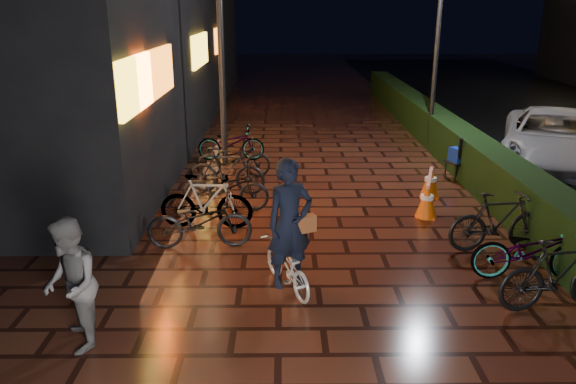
{
  "coord_description": "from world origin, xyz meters",
  "views": [
    {
      "loc": [
        -1.05,
        -7.75,
        3.82
      ],
      "look_at": [
        -0.97,
        0.42,
        1.1
      ],
      "focal_mm": 35.0,
      "sensor_mm": 36.0,
      "label": 1
    }
  ],
  "objects_px": {
    "bystander_person": "(71,285)",
    "traffic_barrier": "(429,191)",
    "van": "(553,139)",
    "cyclist": "(288,243)",
    "cart_assembly": "(460,156)"
  },
  "relations": [
    {
      "from": "bystander_person",
      "to": "traffic_barrier",
      "type": "bearing_deg",
      "value": 110.04
    },
    {
      "from": "van",
      "to": "bystander_person",
      "type": "bearing_deg",
      "value": -116.49
    },
    {
      "from": "bystander_person",
      "to": "cyclist",
      "type": "distance_m",
      "value": 2.84
    },
    {
      "from": "van",
      "to": "cart_assembly",
      "type": "height_order",
      "value": "van"
    },
    {
      "from": "van",
      "to": "traffic_barrier",
      "type": "bearing_deg",
      "value": -118.95
    },
    {
      "from": "cyclist",
      "to": "cart_assembly",
      "type": "distance_m",
      "value": 6.6
    },
    {
      "from": "bystander_person",
      "to": "cart_assembly",
      "type": "distance_m",
      "value": 9.26
    },
    {
      "from": "van",
      "to": "cyclist",
      "type": "relative_size",
      "value": 2.58
    },
    {
      "from": "cyclist",
      "to": "cart_assembly",
      "type": "height_order",
      "value": "cyclist"
    },
    {
      "from": "van",
      "to": "cyclist",
      "type": "height_order",
      "value": "cyclist"
    },
    {
      "from": "bystander_person",
      "to": "cart_assembly",
      "type": "xyz_separation_m",
      "value": [
        6.46,
        6.63,
        -0.25
      ]
    },
    {
      "from": "traffic_barrier",
      "to": "cart_assembly",
      "type": "bearing_deg",
      "value": 57.72
    },
    {
      "from": "bystander_person",
      "to": "traffic_barrier",
      "type": "relative_size",
      "value": 1.01
    },
    {
      "from": "traffic_barrier",
      "to": "cart_assembly",
      "type": "relative_size",
      "value": 1.47
    },
    {
      "from": "bystander_person",
      "to": "traffic_barrier",
      "type": "height_order",
      "value": "bystander_person"
    }
  ]
}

